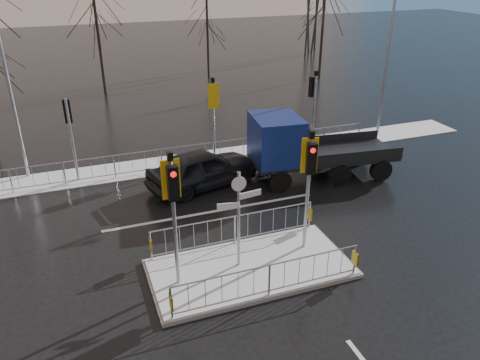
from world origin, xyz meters
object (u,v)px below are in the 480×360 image
object	(u,v)px
traffic_island	(250,259)
car_far_lane	(203,168)
flatbed_truck	(296,146)
street_lamp_right	(389,51)
street_lamp_left	(8,72)

from	to	relation	value
traffic_island	car_far_lane	size ratio (longest dim) A/B	1.30
flatbed_truck	car_far_lane	bearing A→B (deg)	168.99
traffic_island	street_lamp_right	xyz separation A→B (m)	(10.58, 8.49, 4.00)
car_far_lane	street_lamp_right	bearing A→B (deg)	-90.95
street_lamp_right	flatbed_truck	bearing A→B (deg)	-153.65
traffic_island	flatbed_truck	size ratio (longest dim) A/B	0.95
traffic_island	street_lamp_left	xyz separation A→B (m)	(-6.42, 9.49, 4.10)
flatbed_truck	street_lamp_right	world-z (taller)	street_lamp_right
car_far_lane	street_lamp_left	world-z (taller)	street_lamp_left
traffic_island	flatbed_truck	world-z (taller)	traffic_island
flatbed_truck	street_lamp_right	size ratio (longest dim) A/B	0.79
street_lamp_left	car_far_lane	bearing A→B (deg)	-27.37
street_lamp_right	car_far_lane	bearing A→B (deg)	-166.44
traffic_island	street_lamp_left	distance (m)	12.17
car_far_lane	flatbed_truck	distance (m)	3.92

